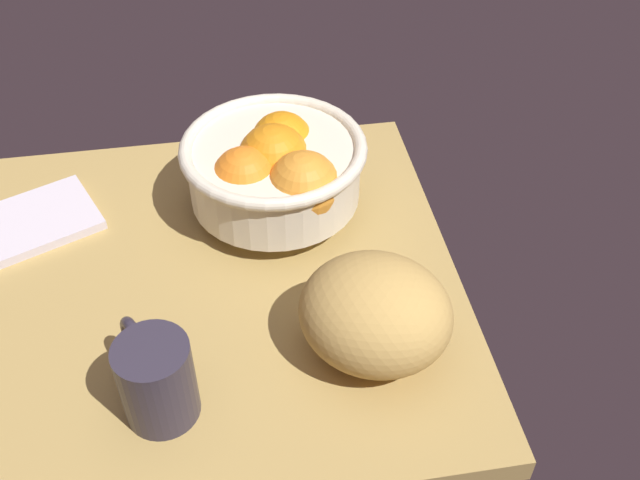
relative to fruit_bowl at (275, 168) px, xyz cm
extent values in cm
cube|color=#A98A4B|center=(-13.28, -11.02, -8.37)|extent=(65.09, 55.97, 3.00)
cylinder|color=beige|center=(-0.10, 0.53, -5.70)|extent=(8.12, 8.12, 2.33)
cylinder|color=beige|center=(-0.10, 0.53, -0.97)|extent=(20.84, 20.84, 7.12)
torus|color=beige|center=(-0.10, 0.53, 2.58)|extent=(22.44, 22.44, 1.60)
sphere|color=orange|center=(1.34, 3.97, 0.74)|extent=(7.74, 7.74, 7.74)
sphere|color=orange|center=(2.68, -5.18, 0.87)|extent=(8.50, 8.50, 8.50)
sphere|color=orange|center=(-3.86, -2.49, 0.74)|extent=(7.75, 7.75, 7.75)
sphere|color=orange|center=(-0.10, 0.53, 0.90)|extent=(8.68, 8.68, 8.68)
ellipsoid|color=tan|center=(7.23, -23.44, -1.39)|extent=(20.59, 20.03, 10.95)
cube|color=silver|center=(-30.26, 2.06, -6.27)|extent=(18.36, 16.14, 1.18)
cylinder|color=#2F2A38|center=(-14.52, -27.61, -2.23)|extent=(7.21, 7.21, 9.26)
torus|color=#2F2A38|center=(-16.43, -23.20, -2.23)|extent=(3.64, 6.34, 6.39)
camera|label=1|loc=(-6.26, -71.53, 55.28)|focal=42.07mm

